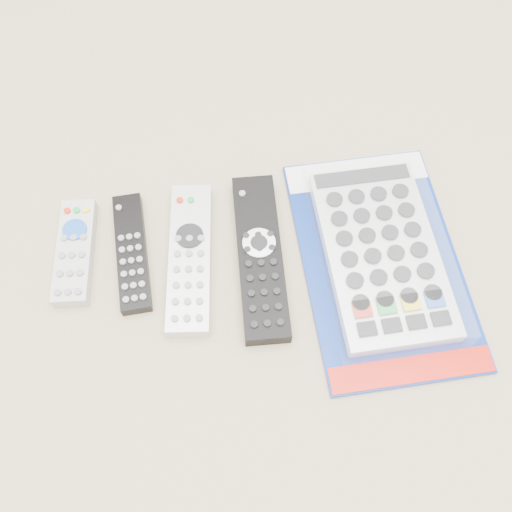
{
  "coord_description": "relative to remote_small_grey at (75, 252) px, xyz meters",
  "views": [
    {
      "loc": [
        -0.03,
        -0.36,
        0.67
      ],
      "look_at": [
        0.03,
        -0.02,
        0.01
      ],
      "focal_mm": 40.0,
      "sensor_mm": 36.0,
      "label": 1
    }
  ],
  "objects": [
    {
      "name": "remote_small_grey",
      "position": [
        0.0,
        0.0,
        0.0
      ],
      "size": [
        0.06,
        0.15,
        0.02
      ],
      "rotation": [
        0.0,
        0.0,
        -0.1
      ],
      "color": "#A6A6A9",
      "rests_on": "ground"
    },
    {
      "name": "remote_slim_black",
      "position": [
        0.07,
        -0.01,
        -0.0
      ],
      "size": [
        0.04,
        0.17,
        0.02
      ],
      "rotation": [
        0.0,
        0.0,
        0.02
      ],
      "color": "black",
      "rests_on": "ground"
    },
    {
      "name": "remote_silver_dvd",
      "position": [
        0.15,
        -0.03,
        0.0
      ],
      "size": [
        0.08,
        0.22,
        0.02
      ],
      "rotation": [
        0.0,
        0.0,
        -0.13
      ],
      "color": "silver",
      "rests_on": "ground"
    },
    {
      "name": "remote_large_black",
      "position": [
        0.24,
        -0.04,
        0.0
      ],
      "size": [
        0.07,
        0.24,
        0.03
      ],
      "rotation": [
        0.0,
        0.0,
        -0.07
      ],
      "color": "black",
      "rests_on": "ground"
    },
    {
      "name": "jumbo_remote_packaged",
      "position": [
        0.39,
        -0.07,
        0.01
      ],
      "size": [
        0.2,
        0.33,
        0.04
      ],
      "rotation": [
        0.0,
        0.0,
        -0.01
      ],
      "color": "navy",
      "rests_on": "ground"
    }
  ]
}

